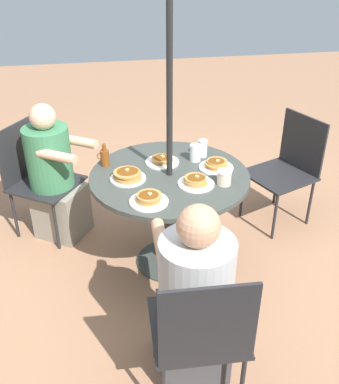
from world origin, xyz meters
TOP-DOWN VIEW (x-y plane):
  - ground_plane at (0.00, 0.00)m, footprint 12.00×12.00m
  - patio_table at (0.00, 0.00)m, footprint 1.08×1.08m
  - umbrella_pole at (0.00, 0.00)m, footprint 0.04×0.04m
  - patio_chair_north at (0.05, 1.16)m, footprint 0.49×0.49m
  - diner_north at (0.04, 0.97)m, footprint 0.39×0.56m
  - patio_chair_east at (-1.07, -0.44)m, footprint 0.61×0.61m
  - patio_chair_south at (0.97, -0.63)m, footprint 0.65×0.65m
  - diner_south at (0.81, -0.53)m, footprint 0.58×0.54m
  - pancake_plate_a at (0.02, -0.18)m, footprint 0.24×0.24m
  - pancake_plate_b at (0.19, 0.33)m, footprint 0.24×0.24m
  - pancake_plate_c at (-0.14, 0.17)m, footprint 0.24×0.24m
  - pancake_plate_d at (0.28, 0.02)m, footprint 0.24×0.24m
  - pancake_plate_e at (-0.33, -0.03)m, footprint 0.24×0.24m
  - syrup_bottle at (0.42, -0.21)m, footprint 0.09×0.06m
  - coffee_cup at (-0.32, 0.19)m, footprint 0.09×0.09m
  - drinking_glass_a at (-0.28, -0.23)m, footprint 0.06×0.06m
  - drinking_glass_b at (-0.22, -0.17)m, footprint 0.08×0.08m

SIDE VIEW (x-z plane):
  - ground_plane at x=0.00m, z-range 0.00..0.00m
  - diner_south at x=0.81m, z-range -0.05..1.05m
  - diner_north at x=0.04m, z-range -0.06..1.06m
  - patio_chair_north at x=0.05m, z-range 0.06..0.96m
  - patio_chair_east at x=-1.07m, z-range 0.06..0.96m
  - patio_chair_south at x=0.97m, z-range 0.06..0.96m
  - patio_table at x=0.00m, z-range 0.23..0.98m
  - pancake_plate_a at x=0.02m, z-range 0.74..0.79m
  - pancake_plate_c at x=-0.14m, z-range 0.74..0.80m
  - pancake_plate_b at x=0.19m, z-range 0.74..0.80m
  - pancake_plate_e at x=-0.33m, z-range 0.74..0.80m
  - pancake_plate_d at x=0.28m, z-range 0.74..0.81m
  - coffee_cup at x=-0.32m, z-range 0.75..0.85m
  - drinking_glass_b at x=-0.22m, z-range 0.75..0.87m
  - drinking_glass_a at x=-0.28m, z-range 0.75..0.87m
  - syrup_bottle at x=0.42m, z-range 0.73..0.89m
  - umbrella_pole at x=0.00m, z-range 0.00..2.29m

